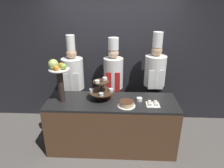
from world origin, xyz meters
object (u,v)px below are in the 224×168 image
cake_square_tray (153,104)px  chef_center_right (154,79)px  chef_left (74,81)px  chef_center_left (113,80)px  tiered_stand (101,90)px  cup_white (139,99)px  cake_round (126,104)px  fruit_pedestal (58,74)px

cake_square_tray → chef_center_right: chef_center_right is taller
chef_left → chef_center_left: chef_left is taller
tiered_stand → chef_center_right: 1.10m
cup_white → chef_center_right: (0.32, 0.62, 0.11)m
tiered_stand → chef_center_left: size_ratio=0.23×
chef_left → tiered_stand: bearing=-44.5°
tiered_stand → chef_center_left: chef_center_left is taller
tiered_stand → chef_left: size_ratio=0.22×
chef_left → chef_center_right: 1.52m
chef_center_left → cake_square_tray: bearing=-49.3°
tiered_stand → chef_center_right: bearing=31.8°
cake_round → chef_center_right: (0.53, 0.80, 0.10)m
cake_round → chef_left: bearing=141.1°
tiered_stand → fruit_pedestal: (-0.64, -0.10, 0.29)m
cake_square_tray → chef_left: size_ratio=0.11×
chef_center_left → cup_white: bearing=-54.7°
cake_round → fruit_pedestal: bearing=173.3°
chef_center_left → tiered_stand: bearing=-106.6°
tiered_stand → fruit_pedestal: size_ratio=0.59×
cake_square_tray → cup_white: bearing=148.7°
tiered_stand → cake_square_tray: (0.81, -0.16, -0.15)m
chef_left → chef_center_left: bearing=0.0°
tiered_stand → cup_white: tiered_stand is taller
chef_left → cup_white: bearing=-27.4°
cup_white → chef_center_right: chef_center_right is taller
fruit_pedestal → cup_white: size_ratio=7.52×
cake_square_tray → chef_center_left: 0.98m
cake_square_tray → chef_center_left: (-0.64, 0.74, 0.09)m
fruit_pedestal → chef_left: (0.05, 0.67, -0.38)m
chef_left → chef_center_left: 0.76m
fruit_pedestal → cake_round: 1.12m
tiered_stand → cup_white: (0.61, -0.04, -0.14)m
chef_center_right → chef_center_left: bearing=-180.0°
tiered_stand → chef_center_left: (0.17, 0.58, -0.06)m
tiered_stand → cup_white: bearing=-4.2°
tiered_stand → chef_center_left: 0.60m
cup_white → chef_left: 1.35m
tiered_stand → cake_round: tiered_stand is taller
chef_center_left → chef_center_right: size_ratio=0.95×
cake_round → cup_white: (0.21, 0.18, -0.01)m
cake_round → chef_center_right: 0.96m
tiered_stand → cup_white: size_ratio=4.46×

